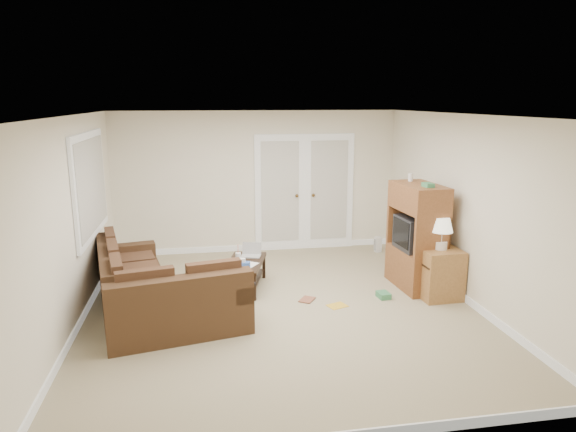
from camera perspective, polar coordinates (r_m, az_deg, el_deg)
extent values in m
plane|color=tan|center=(6.84, -0.70, -10.27)|extent=(5.50, 5.50, 0.00)
cube|color=white|center=(6.30, -0.76, 11.15)|extent=(5.00, 5.50, 0.02)
cube|color=silver|center=(6.56, -22.85, -0.82)|extent=(0.02, 5.50, 2.50)
cube|color=silver|center=(7.27, 19.14, 0.73)|extent=(0.02, 5.50, 2.50)
cube|color=silver|center=(9.13, -3.42, 3.77)|extent=(5.00, 0.02, 2.50)
cube|color=silver|center=(3.88, 5.70, -8.94)|extent=(5.00, 0.02, 2.50)
cube|color=silver|center=(9.19, -0.90, 2.43)|extent=(0.90, 0.04, 2.13)
cube|color=silver|center=(9.37, 4.55, 2.59)|extent=(0.90, 0.04, 2.13)
cube|color=silver|center=(9.16, -0.88, 2.71)|extent=(0.68, 0.02, 1.80)
cube|color=silver|center=(9.34, 4.59, 2.87)|extent=(0.68, 0.02, 1.80)
cube|color=silver|center=(7.46, -21.14, 3.22)|extent=(0.04, 1.92, 1.42)
cube|color=silver|center=(7.45, -20.95, 3.23)|extent=(0.02, 1.74, 1.24)
cube|color=#442D1A|center=(7.22, -16.74, -7.94)|extent=(1.23, 2.21, 0.38)
cube|color=#442D1A|center=(7.08, -19.37, -5.22)|extent=(0.64, 2.09, 0.39)
cube|color=#442D1A|center=(8.02, -17.47, -3.72)|extent=(0.85, 0.38, 0.20)
cube|color=#4C301E|center=(7.15, -16.29, -6.04)|extent=(0.94, 2.07, 0.11)
cube|color=#442D1A|center=(6.30, -12.11, -10.80)|extent=(1.77, 1.14, 0.38)
cube|color=#442D1A|center=(5.88, -11.79, -8.47)|extent=(1.65, 0.55, 0.39)
cube|color=#442D1A|center=(6.32, -5.84, -7.62)|extent=(0.38, 0.85, 0.20)
cube|color=#4C301E|center=(6.27, -12.33, -8.49)|extent=(1.62, 0.85, 0.11)
cube|color=black|center=(6.28, -5.86, -6.65)|extent=(0.43, 0.77, 0.03)
cube|color=red|center=(6.46, -6.35, -5.94)|extent=(0.31, 0.17, 0.02)
cube|color=black|center=(7.45, -4.80, -5.23)|extent=(0.73, 1.08, 0.04)
cube|color=black|center=(7.53, -4.77, -7.01)|extent=(0.64, 0.99, 0.03)
cylinder|color=silver|center=(7.40, -5.56, -4.62)|extent=(0.08, 0.08, 0.14)
cylinder|color=red|center=(7.36, -5.58, -3.63)|extent=(0.01, 0.01, 0.12)
cube|color=#3257A3|center=(7.18, -5.05, -5.42)|extent=(0.22, 0.15, 0.08)
cube|color=white|center=(7.36, -4.93, -5.27)|extent=(0.45, 0.60, 0.00)
cube|color=brown|center=(7.75, 13.92, -5.61)|extent=(0.58, 0.98, 0.57)
cube|color=brown|center=(7.49, 14.34, 2.00)|extent=(0.58, 0.98, 0.38)
cube|color=black|center=(7.59, 14.00, -1.88)|extent=(0.49, 0.60, 0.47)
cube|color=black|center=(7.48, 12.42, -1.85)|extent=(0.04, 0.49, 0.38)
cube|color=#3A8051|center=(7.25, 15.30, 3.35)|extent=(0.12, 0.18, 0.06)
cylinder|color=silver|center=(7.70, 13.47, 4.20)|extent=(0.07, 0.07, 0.11)
cube|color=olive|center=(7.40, 16.41, -6.12)|extent=(0.56, 0.56, 0.69)
cylinder|color=silver|center=(7.29, 16.60, -3.14)|extent=(0.17, 0.17, 0.11)
cylinder|color=silver|center=(7.25, 16.67, -2.17)|extent=(0.03, 0.03, 0.15)
cone|color=beige|center=(7.21, 16.75, -0.94)|extent=(0.30, 0.30, 0.19)
cube|color=silver|center=(9.37, 9.96, -3.13)|extent=(0.12, 0.11, 0.28)
cube|color=gold|center=(6.96, 5.49, -9.89)|extent=(0.30, 0.27, 0.01)
cube|color=#3A8051|center=(7.30, 10.56, -8.63)|extent=(0.17, 0.22, 0.08)
imported|color=brown|center=(7.14, 1.49, -9.17)|extent=(0.27, 0.29, 0.02)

